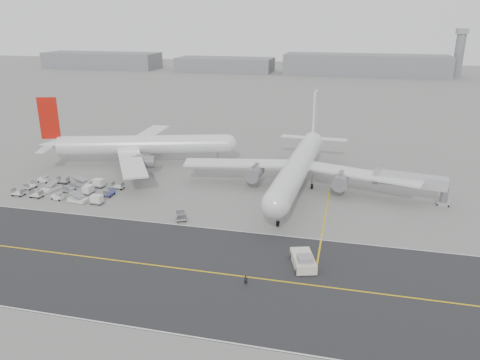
% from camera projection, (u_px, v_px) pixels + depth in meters
% --- Properties ---
extents(ground, '(700.00, 700.00, 0.00)m').
position_uv_depth(ground, '(172.00, 219.00, 94.32)').
color(ground, gray).
rests_on(ground, ground).
extents(taxiway, '(220.00, 59.00, 0.03)m').
position_uv_depth(taxiway, '(160.00, 266.00, 76.72)').
color(taxiway, '#2B2C2E').
rests_on(taxiway, ground).
extents(horizon_buildings, '(520.00, 28.00, 28.00)m').
position_uv_depth(horizon_buildings, '(349.00, 75.00, 326.15)').
color(horizon_buildings, gray).
rests_on(horizon_buildings, ground).
extents(control_tower, '(7.00, 7.00, 31.25)m').
position_uv_depth(control_tower, '(459.00, 52.00, 309.86)').
color(control_tower, gray).
rests_on(control_tower, ground).
extents(airliner_a, '(52.72, 51.63, 18.69)m').
position_uv_depth(airliner_a, '(139.00, 145.00, 128.07)').
color(airliner_a, white).
rests_on(airliner_a, ground).
extents(airliner_b, '(56.14, 56.87, 19.61)m').
position_uv_depth(airliner_b, '(299.00, 165.00, 109.83)').
color(airliner_b, white).
rests_on(airliner_b, ground).
extents(pushback_tug, '(5.14, 9.09, 2.57)m').
position_uv_depth(pushback_tug, '(303.00, 261.00, 76.31)').
color(pushback_tug, beige).
rests_on(pushback_tug, ground).
extents(jet_bridge, '(16.63, 5.75, 6.20)m').
position_uv_depth(jet_bridge, '(411.00, 182.00, 102.85)').
color(jet_bridge, gray).
rests_on(jet_bridge, ground).
extents(gse_cluster, '(29.59, 19.52, 2.12)m').
position_uv_depth(gse_cluster, '(70.00, 192.00, 109.00)').
color(gse_cluster, '#939398').
rests_on(gse_cluster, ground).
extents(stray_dolly, '(2.82, 3.32, 1.75)m').
position_uv_depth(stray_dolly, '(181.00, 220.00, 93.91)').
color(stray_dolly, silver).
rests_on(stray_dolly, ground).
extents(ground_crew_a, '(0.69, 0.55, 1.63)m').
position_uv_depth(ground_crew_a, '(246.00, 280.00, 71.02)').
color(ground_crew_a, black).
rests_on(ground_crew_a, ground).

